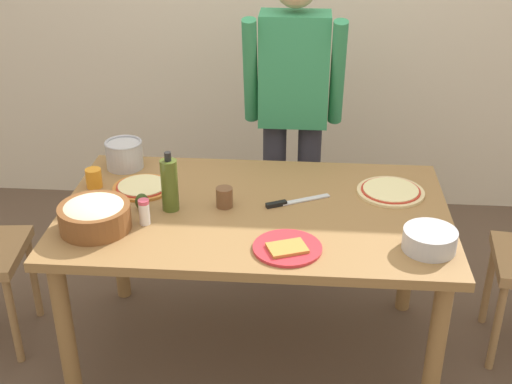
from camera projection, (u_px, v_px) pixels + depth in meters
ground at (255, 351)px, 3.16m from camera, size 8.00×8.00×0.00m
dining_table at (255, 227)px, 2.86m from camera, size 1.60×0.96×0.76m
person_cook at (293, 106)px, 3.39m from camera, size 0.49×0.25×1.62m
pizza_raw_on_board at (391, 191)px, 2.93m from camera, size 0.29×0.29×0.02m
pizza_cooked_on_tray at (143, 187)px, 2.97m from camera, size 0.26×0.26×0.02m
plate_with_slice at (287, 248)px, 2.52m from camera, size 0.26×0.26×0.02m
popcorn_bowl at (95, 215)px, 2.64m from camera, size 0.28×0.28×0.11m
mixing_bowl_steel at (430, 240)px, 2.51m from camera, size 0.20×0.20×0.08m
olive_oil_bottle at (170, 185)px, 2.76m from camera, size 0.07×0.07×0.26m
steel_pot at (124, 154)px, 3.14m from camera, size 0.17×0.17×0.13m
cup_orange at (94, 178)px, 2.97m from camera, size 0.07×0.07×0.08m
cup_small_brown at (224, 197)px, 2.81m from camera, size 0.07×0.07×0.08m
salt_shaker at (144, 212)px, 2.68m from camera, size 0.04×0.04×0.11m
chef_knife at (290, 202)px, 2.85m from camera, size 0.27×0.15×0.02m
avocado at (142, 202)px, 2.79m from camera, size 0.06×0.06×0.07m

